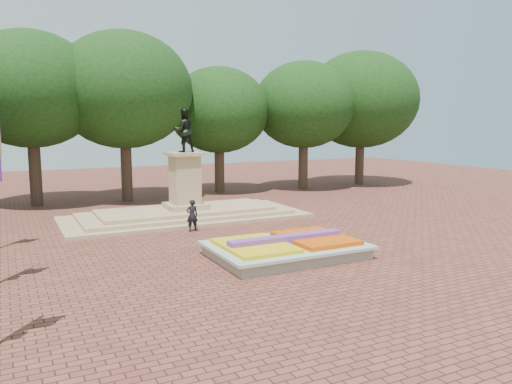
{
  "coord_description": "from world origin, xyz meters",
  "views": [
    {
      "loc": [
        -9.33,
        -19.63,
        5.56
      ],
      "look_at": [
        1.66,
        2.09,
        2.2
      ],
      "focal_mm": 35.0,
      "sensor_mm": 36.0,
      "label": 1
    }
  ],
  "objects": [
    {
      "name": "flower_bed",
      "position": [
        1.03,
        -2.0,
        0.38
      ],
      "size": [
        6.3,
        4.3,
        0.91
      ],
      "color": "gray",
      "rests_on": "ground"
    },
    {
      "name": "pedestrian",
      "position": [
        -0.83,
        4.5,
        0.83
      ],
      "size": [
        0.64,
        0.45,
        1.67
      ],
      "primitive_type": "imported",
      "rotation": [
        0.0,
        0.0,
        3.06
      ],
      "color": "black",
      "rests_on": "ground"
    },
    {
      "name": "ground",
      "position": [
        0.0,
        0.0,
        0.0
      ],
      "size": [
        90.0,
        90.0,
        0.0
      ],
      "primitive_type": "plane",
      "color": "brown",
      "rests_on": "ground"
    },
    {
      "name": "tree_row_back",
      "position": [
        2.33,
        18.0,
        6.67
      ],
      "size": [
        44.8,
        8.8,
        10.43
      ],
      "color": "#3A2820",
      "rests_on": "ground"
    },
    {
      "name": "monument",
      "position": [
        0.0,
        8.0,
        0.88
      ],
      "size": [
        14.0,
        6.0,
        6.4
      ],
      "color": "tan",
      "rests_on": "ground"
    }
  ]
}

